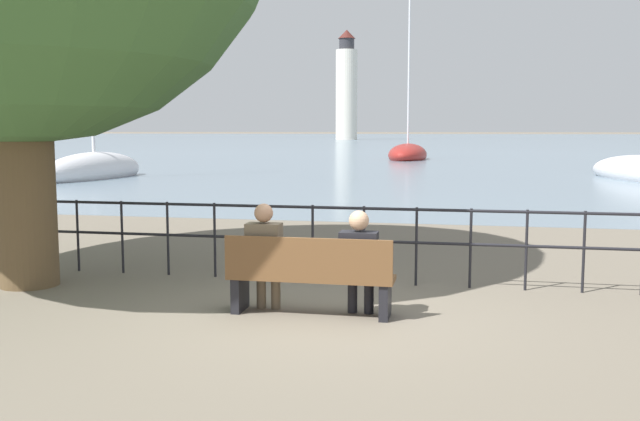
% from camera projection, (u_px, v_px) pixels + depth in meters
% --- Properties ---
extents(ground_plane, '(1000.00, 1000.00, 0.00)m').
position_uv_depth(ground_plane, '(311.00, 314.00, 8.04)').
color(ground_plane, '#706656').
extents(harbor_water, '(600.00, 300.00, 0.01)m').
position_uv_depth(harbor_water, '(458.00, 138.00, 161.83)').
color(harbor_water, slate).
rests_on(harbor_water, ground_plane).
extents(park_bench, '(1.87, 0.45, 0.90)m').
position_uv_depth(park_bench, '(310.00, 277.00, 7.93)').
color(park_bench, brown).
rests_on(park_bench, ground_plane).
extents(seated_person_left, '(0.39, 0.35, 1.24)m').
position_uv_depth(seated_person_left, '(265.00, 252.00, 8.08)').
color(seated_person_left, brown).
rests_on(seated_person_left, ground_plane).
extents(seated_person_right, '(0.42, 0.35, 1.19)m').
position_uv_depth(seated_person_right, '(359.00, 258.00, 7.87)').
color(seated_person_right, black).
rests_on(seated_person_right, ground_plane).
extents(promenade_railing, '(10.60, 0.04, 1.05)m').
position_uv_depth(promenade_railing, '(338.00, 232.00, 9.64)').
color(promenade_railing, black).
rests_on(promenade_railing, ground_plane).
extents(sailboat_0, '(2.81, 6.41, 12.38)m').
position_uv_depth(sailboat_0, '(408.00, 154.00, 48.92)').
color(sailboat_0, maroon).
rests_on(sailboat_0, ground_plane).
extents(sailboat_3, '(2.24, 6.67, 12.35)m').
position_uv_depth(sailboat_3, '(94.00, 169.00, 30.06)').
color(sailboat_3, silver).
rests_on(sailboat_3, ground_plane).
extents(harbor_lighthouse, '(4.28, 4.28, 21.61)m').
position_uv_depth(harbor_lighthouse, '(347.00, 89.00, 141.91)').
color(harbor_lighthouse, silver).
rests_on(harbor_lighthouse, ground_plane).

